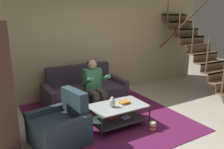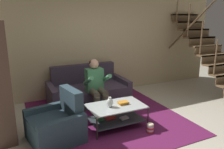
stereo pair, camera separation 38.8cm
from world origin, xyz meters
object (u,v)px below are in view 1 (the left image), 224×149
popcorn_tub (153,126)px  coffee_table (118,112)px  vase (112,102)px  book_stack (125,102)px  couch (85,92)px  person_seated_center (95,84)px  armchair (61,127)px

popcorn_tub → coffee_table: bearing=133.7°
vase → book_stack: bearing=4.2°
couch → coffee_table: 1.46m
person_seated_center → armchair: bearing=-140.3°
coffee_table → armchair: bearing=-179.7°
vase → couch: bearing=87.1°
coffee_table → vase: 0.27m
vase → book_stack: vase is taller
couch → popcorn_tub: (0.52, -1.94, -0.19)m
couch → popcorn_tub: size_ratio=10.48×
book_stack → armchair: (-1.28, -0.01, -0.18)m
person_seated_center → popcorn_tub: 1.56m
armchair → popcorn_tub: bearing=-17.0°
couch → armchair: bearing=-126.0°
person_seated_center → vase: person_seated_center is taller
coffee_table → couch: bearing=92.2°
vase → popcorn_tub: 0.87m
person_seated_center → coffee_table: person_seated_center is taller
couch → coffee_table: couch is taller
armchair → person_seated_center: bearing=39.7°
coffee_table → book_stack: 0.24m
couch → book_stack: couch is taller
coffee_table → popcorn_tub: size_ratio=5.80×
popcorn_tub → vase: bearing=141.6°
book_stack → armchair: bearing=-179.5°
armchair → popcorn_tub: size_ratio=5.29×
person_seated_center → book_stack: (0.22, -0.87, -0.18)m
vase → popcorn_tub: vase is taller
person_seated_center → coffee_table: size_ratio=1.09×
vase → book_stack: size_ratio=0.93×
armchair → vase: bearing=-0.5°
person_seated_center → armchair: (-1.06, -0.88, -0.35)m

